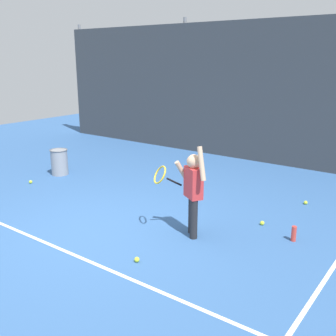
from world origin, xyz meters
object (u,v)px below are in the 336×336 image
at_px(tennis_player, 192,187).
at_px(ball_hopper, 59,162).
at_px(tennis_ball_4, 31,182).
at_px(water_bottle, 294,234).
at_px(tennis_ball_0, 262,223).
at_px(tennis_ball_1, 306,203).
at_px(tennis_ball_3, 137,260).

relative_size(tennis_player, ball_hopper, 2.40).
bearing_deg(tennis_ball_4, ball_hopper, 92.91).
bearing_deg(ball_hopper, water_bottle, -1.99).
distance_m(ball_hopper, tennis_ball_0, 4.71).
distance_m(ball_hopper, tennis_ball_1, 5.14).
relative_size(tennis_ball_1, tennis_ball_3, 1.00).
bearing_deg(tennis_ball_4, tennis_ball_3, -16.69).
height_order(water_bottle, tennis_ball_3, water_bottle).
xyz_separation_m(water_bottle, tennis_ball_4, (-5.24, -0.60, -0.08)).
relative_size(tennis_player, tennis_ball_3, 20.46).
bearing_deg(ball_hopper, tennis_ball_4, -87.09).
height_order(tennis_ball_0, tennis_ball_1, same).
relative_size(ball_hopper, tennis_ball_1, 8.52).
bearing_deg(water_bottle, ball_hopper, 178.01).
distance_m(water_bottle, tennis_ball_4, 5.28).
bearing_deg(water_bottle, tennis_ball_1, 101.94).
bearing_deg(water_bottle, tennis_player, -151.22).
distance_m(ball_hopper, tennis_ball_3, 4.37).
xyz_separation_m(tennis_player, tennis_ball_4, (-3.98, 0.09, -0.69)).
relative_size(ball_hopper, tennis_ball_0, 8.52).
distance_m(tennis_player, water_bottle, 1.56).
height_order(tennis_ball_1, tennis_ball_4, same).
distance_m(ball_hopper, tennis_ball_4, 0.82).
xyz_separation_m(tennis_ball_0, tennis_ball_4, (-4.67, -0.85, 0.00)).
height_order(tennis_ball_0, tennis_ball_4, same).
distance_m(ball_hopper, water_bottle, 5.29).
relative_size(tennis_ball_1, tennis_ball_4, 1.00).
bearing_deg(water_bottle, tennis_ball_3, -128.10).
xyz_separation_m(tennis_ball_1, tennis_ball_4, (-4.92, -2.14, 0.00)).
bearing_deg(tennis_ball_3, water_bottle, 51.90).
bearing_deg(tennis_ball_3, tennis_ball_4, 163.31).
relative_size(water_bottle, tennis_ball_4, 3.33).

